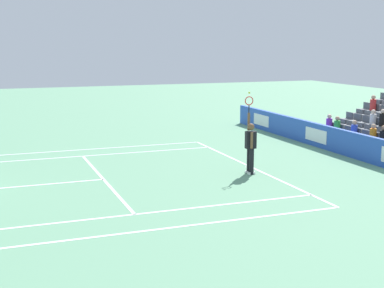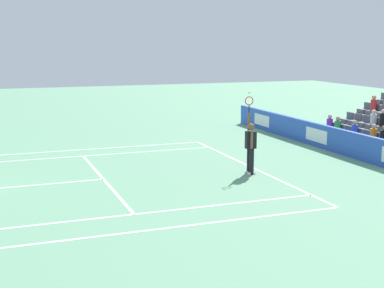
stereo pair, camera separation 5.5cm
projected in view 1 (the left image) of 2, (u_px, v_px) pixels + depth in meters
name	position (u px, v px, depth m)	size (l,w,h in m)	color
line_baseline	(250.00, 167.00, 20.49)	(10.97, 0.10, 0.01)	white
line_service	(103.00, 179.00, 18.60)	(8.23, 0.10, 0.01)	white
line_centre_service	(3.00, 188.00, 17.49)	(0.10, 6.40, 0.01)	white
line_singles_sideline_left	(72.00, 157.00, 22.23)	(0.10, 11.89, 0.01)	white
line_singles_sideline_right	(118.00, 216.00, 14.65)	(0.10, 11.89, 0.01)	white
line_doubles_sideline_left	(67.00, 151.00, 23.49)	(0.10, 11.89, 0.01)	white
line_doubles_sideline_right	(131.00, 233.00, 13.39)	(0.10, 11.89, 0.01)	white
line_centre_mark	(248.00, 167.00, 20.45)	(0.10, 0.20, 0.01)	white
sponsor_barrier	(354.00, 145.00, 21.98)	(20.66, 0.22, 1.02)	blue
tennis_player	(250.00, 146.00, 19.27)	(0.52, 0.38, 2.85)	black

